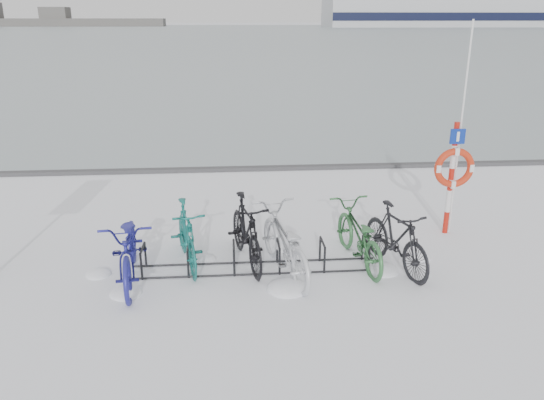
% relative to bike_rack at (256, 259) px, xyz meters
% --- Properties ---
extents(ground, '(900.00, 900.00, 0.00)m').
position_rel_bike_rack_xyz_m(ground, '(0.00, 0.00, -0.18)').
color(ground, white).
rests_on(ground, ground).
extents(ice_sheet, '(400.00, 298.00, 0.02)m').
position_rel_bike_rack_xyz_m(ice_sheet, '(0.00, 155.00, -0.17)').
color(ice_sheet, '#9CAAB0').
rests_on(ice_sheet, ground).
extents(quay_edge, '(400.00, 0.25, 0.10)m').
position_rel_bike_rack_xyz_m(quay_edge, '(0.00, 5.90, -0.13)').
color(quay_edge, '#3F3F42').
rests_on(quay_edge, ground).
extents(bike_rack, '(4.00, 0.48, 0.46)m').
position_rel_bike_rack_xyz_m(bike_rack, '(0.00, 0.00, 0.00)').
color(bike_rack, black).
rests_on(bike_rack, ground).
extents(lifebuoy_station, '(0.74, 0.22, 3.86)m').
position_rel_bike_rack_xyz_m(lifebuoy_station, '(3.67, 1.20, 1.12)').
color(lifebuoy_station, '#B41A0E').
rests_on(lifebuoy_station, ground).
extents(bike_0, '(1.00, 2.21, 1.12)m').
position_rel_bike_rack_xyz_m(bike_0, '(-1.96, -0.16, 0.38)').
color(bike_0, navy).
rests_on(bike_0, ground).
extents(bike_1, '(0.88, 1.85, 1.07)m').
position_rel_bike_rack_xyz_m(bike_1, '(-1.12, 0.32, 0.36)').
color(bike_1, '#13625B').
rests_on(bike_1, ground).
extents(bike_2, '(0.93, 2.00, 1.16)m').
position_rel_bike_rack_xyz_m(bike_2, '(-0.15, 0.29, 0.40)').
color(bike_2, black).
rests_on(bike_2, ground).
extents(bike_3, '(1.21, 2.20, 1.09)m').
position_rel_bike_rack_xyz_m(bike_3, '(0.44, -0.13, 0.37)').
color(bike_3, '#B8BAC0').
rests_on(bike_3, ground).
extents(bike_4, '(0.94, 2.02, 1.02)m').
position_rel_bike_rack_xyz_m(bike_4, '(1.70, 0.17, 0.33)').
color(bike_4, '#2F6737').
rests_on(bike_4, ground).
extents(bike_5, '(1.00, 1.87, 1.08)m').
position_rel_bike_rack_xyz_m(bike_5, '(2.26, -0.09, 0.36)').
color(bike_5, black).
rests_on(bike_5, ground).
extents(snow_drifts, '(5.73, 1.99, 0.22)m').
position_rel_bike_rack_xyz_m(snow_drifts, '(0.31, -0.25, -0.18)').
color(snow_drifts, white).
rests_on(snow_drifts, ground).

